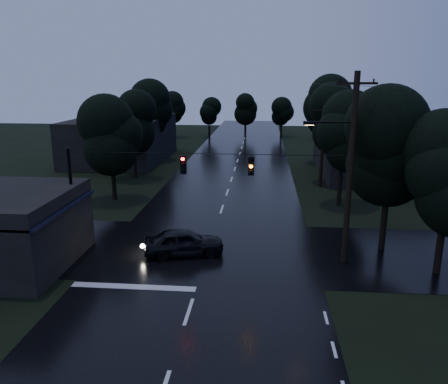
# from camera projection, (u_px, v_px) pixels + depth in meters

# --- Properties ---
(main_road) EXTENTS (12.00, 120.00, 0.02)m
(main_road) POSITION_uv_depth(u_px,v_px,m) (231.00, 180.00, 42.67)
(main_road) COLOR black
(main_road) RESTS_ON ground
(cross_street) EXTENTS (60.00, 9.00, 0.02)m
(cross_street) POSITION_uv_depth(u_px,v_px,m) (209.00, 249.00, 25.33)
(cross_street) COLOR black
(cross_street) RESTS_ON ground
(building_far_right) EXTENTS (10.00, 14.00, 4.40)m
(building_far_right) POSITION_uv_depth(u_px,v_px,m) (370.00, 153.00, 44.75)
(building_far_right) COLOR black
(building_far_right) RESTS_ON ground
(building_far_left) EXTENTS (10.00, 16.00, 5.00)m
(building_far_left) POSITION_uv_depth(u_px,v_px,m) (123.00, 139.00, 52.87)
(building_far_left) COLOR black
(building_far_left) RESTS_ON ground
(utility_pole_main) EXTENTS (3.50, 0.30, 10.00)m
(utility_pole_main) POSITION_uv_depth(u_px,v_px,m) (349.00, 166.00, 22.39)
(utility_pole_main) COLOR black
(utility_pole_main) RESTS_ON ground
(utility_pole_far) EXTENTS (2.00, 0.30, 7.50)m
(utility_pole_far) POSITION_uv_depth(u_px,v_px,m) (322.00, 144.00, 39.04)
(utility_pole_far) COLOR black
(utility_pole_far) RESTS_ON ground
(anchor_pole_left) EXTENTS (0.18, 0.18, 6.00)m
(anchor_pole_left) POSITION_uv_depth(u_px,v_px,m) (72.00, 201.00, 24.25)
(anchor_pole_left) COLOR black
(anchor_pole_left) RESTS_ON ground
(span_signals) EXTENTS (15.00, 0.37, 1.12)m
(span_signals) POSITION_uv_depth(u_px,v_px,m) (216.00, 164.00, 22.97)
(span_signals) COLOR black
(span_signals) RESTS_ON ground
(tree_corner_near) EXTENTS (4.48, 4.48, 9.44)m
(tree_corner_near) POSITION_uv_depth(u_px,v_px,m) (391.00, 147.00, 23.90)
(tree_corner_near) COLOR black
(tree_corner_near) RESTS_ON ground
(tree_left_a) EXTENTS (3.92, 3.92, 8.26)m
(tree_left_a) POSITION_uv_depth(u_px,v_px,m) (111.00, 135.00, 34.41)
(tree_left_a) COLOR black
(tree_left_a) RESTS_ON ground
(tree_left_b) EXTENTS (4.20, 4.20, 8.85)m
(tree_left_b) POSITION_uv_depth(u_px,v_px,m) (133.00, 121.00, 42.07)
(tree_left_b) COLOR black
(tree_left_b) RESTS_ON ground
(tree_left_c) EXTENTS (4.48, 4.48, 9.44)m
(tree_left_c) POSITION_uv_depth(u_px,v_px,m) (152.00, 110.00, 51.66)
(tree_left_c) COLOR black
(tree_left_c) RESTS_ON ground
(tree_right_a) EXTENTS (4.20, 4.20, 8.85)m
(tree_right_a) POSITION_uv_depth(u_px,v_px,m) (343.00, 133.00, 32.75)
(tree_right_a) COLOR black
(tree_right_a) RESTS_ON ground
(tree_right_b) EXTENTS (4.48, 4.48, 9.44)m
(tree_right_b) POSITION_uv_depth(u_px,v_px,m) (335.00, 119.00, 40.31)
(tree_right_b) COLOR black
(tree_right_b) RESTS_ON ground
(tree_right_c) EXTENTS (4.76, 4.76, 10.03)m
(tree_right_c) POSITION_uv_depth(u_px,v_px,m) (327.00, 107.00, 49.80)
(tree_right_c) COLOR black
(tree_right_c) RESTS_ON ground
(car) EXTENTS (4.72, 2.80, 1.51)m
(car) POSITION_uv_depth(u_px,v_px,m) (184.00, 242.00, 24.42)
(car) COLOR black
(car) RESTS_ON ground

